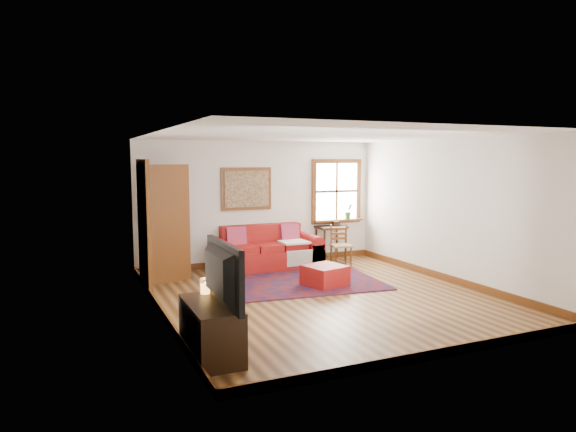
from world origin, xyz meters
name	(u,v)px	position (x,y,z in m)	size (l,w,h in m)	color
ground	(323,296)	(0.00, 0.00, 0.00)	(5.50, 5.50, 0.00)	#452712
room_envelope	(323,191)	(0.00, 0.02, 1.65)	(5.04, 5.54, 2.52)	silver
window	(338,198)	(1.78, 2.70, 1.31)	(1.18, 0.20, 1.38)	white
doorway	(158,223)	(-2.21, 1.78, 1.07)	(0.89, 1.08, 2.14)	black
framed_artwork	(246,189)	(-0.30, 2.71, 1.55)	(1.05, 0.07, 0.85)	brown
persian_rug	(296,280)	(0.05, 1.10, 0.01)	(2.76, 2.21, 0.02)	#5B120D
red_leather_sofa	(266,254)	(-0.04, 2.33, 0.28)	(2.14, 0.88, 0.84)	maroon
red_ottoman	(325,276)	(0.35, 0.58, 0.18)	(0.62, 0.62, 0.35)	maroon
side_table	(331,232)	(1.52, 2.53, 0.60)	(0.60, 0.45, 0.72)	black
ladder_back_chair	(340,244)	(1.45, 2.00, 0.43)	(0.44, 0.42, 0.81)	tan
media_cabinet	(211,330)	(-2.24, -1.67, 0.29)	(0.48, 1.07, 0.59)	black
television	(214,274)	(-2.22, -1.74, 0.92)	(1.17, 0.15, 0.68)	black
candle_hurricane	(205,287)	(-2.19, -1.25, 0.67)	(0.12, 0.12, 0.18)	silver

